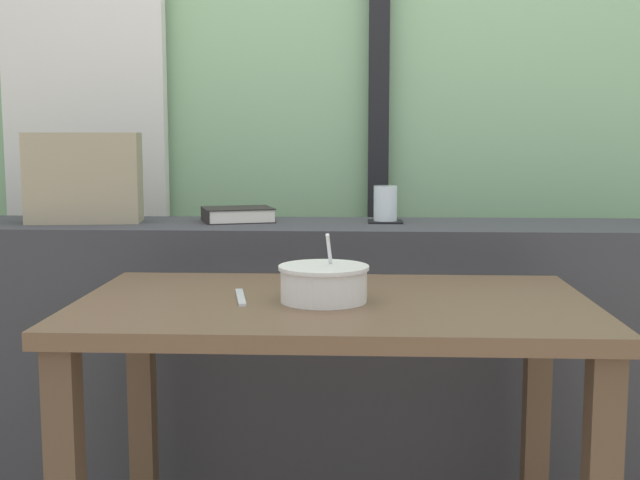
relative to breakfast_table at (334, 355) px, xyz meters
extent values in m
cube|color=#8EBC89|center=(-0.02, 1.20, 0.79)|extent=(4.80, 0.08, 2.80)
cube|color=silver|center=(-0.89, 1.10, 0.64)|extent=(0.56, 0.06, 2.50)
cube|color=black|center=(0.12, 1.13, 0.69)|extent=(0.07, 0.05, 2.60)
cube|color=#38383D|center=(-0.02, 0.63, -0.19)|extent=(2.80, 0.38, 0.82)
cube|color=brown|center=(-0.50, 0.27, -0.26)|extent=(0.06, 0.06, 0.69)
cube|color=brown|center=(0.50, 0.27, -0.26)|extent=(0.06, 0.06, 0.69)
cube|color=brown|center=(0.00, 0.00, 0.10)|extent=(1.09, 0.65, 0.03)
cube|color=black|center=(0.13, 0.67, 0.22)|extent=(0.10, 0.10, 0.00)
cylinder|color=white|center=(0.13, 0.67, 0.27)|extent=(0.07, 0.07, 0.10)
cylinder|color=#CC4C38|center=(0.13, 0.67, 0.26)|extent=(0.06, 0.06, 0.07)
cube|color=black|center=(-0.30, 0.67, 0.22)|extent=(0.23, 0.21, 0.00)
cube|color=silver|center=(-0.30, 0.67, 0.24)|extent=(0.22, 0.20, 0.04)
cube|color=black|center=(-0.30, 0.67, 0.26)|extent=(0.23, 0.21, 0.00)
cube|color=black|center=(-0.40, 0.64, 0.24)|extent=(0.05, 0.15, 0.04)
cube|color=tan|center=(-0.75, 0.63, 0.35)|extent=(0.34, 0.18, 0.26)
cylinder|color=silver|center=(-0.02, -0.02, 0.16)|extent=(0.18, 0.18, 0.08)
cylinder|color=silver|center=(-0.02, -0.02, 0.19)|extent=(0.19, 0.19, 0.01)
cylinder|color=tan|center=(-0.02, -0.02, 0.15)|extent=(0.16, 0.16, 0.05)
cylinder|color=silver|center=(-0.01, 0.01, 0.21)|extent=(0.02, 0.12, 0.13)
ellipsoid|color=silver|center=(-0.01, 0.03, 0.17)|extent=(0.03, 0.05, 0.01)
cube|color=silver|center=(-0.20, 0.00, 0.12)|extent=(0.05, 0.17, 0.01)
camera|label=1|loc=(0.05, -1.73, 0.47)|focal=46.27mm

